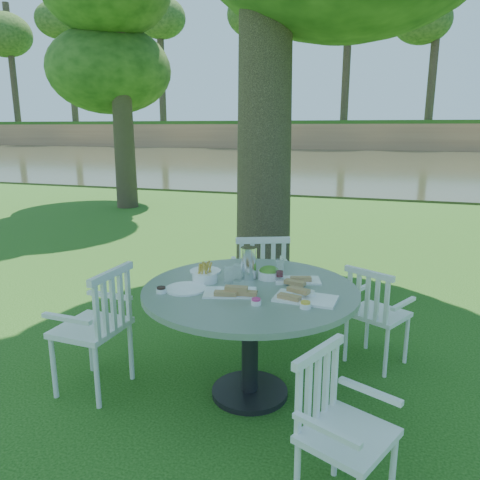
# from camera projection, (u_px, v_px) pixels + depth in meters

# --- Properties ---
(ground) EXTENTS (140.00, 140.00, 0.00)m
(ground) POSITION_uv_depth(u_px,v_px,m) (234.00, 329.00, 4.59)
(ground) COLOR #143F0D
(ground) RESTS_ON ground
(table) EXTENTS (1.51, 1.51, 0.83)m
(table) POSITION_uv_depth(u_px,v_px,m) (250.00, 307.00, 3.30)
(table) COLOR black
(table) RESTS_ON ground
(chair_ne) EXTENTS (0.56, 0.55, 0.84)m
(chair_ne) POSITION_uv_depth(u_px,v_px,m) (373.00, 309.00, 3.77)
(chair_ne) COLOR white
(chair_ne) RESTS_ON ground
(chair_nw) EXTENTS (0.62, 0.60, 0.96)m
(chair_nw) POSITION_uv_depth(u_px,v_px,m) (261.00, 276.00, 4.37)
(chair_nw) COLOR white
(chair_nw) RESTS_ON ground
(chair_sw) EXTENTS (0.47, 0.50, 0.95)m
(chair_sw) POSITION_uv_depth(u_px,v_px,m) (101.00, 321.00, 3.39)
(chair_sw) COLOR white
(chair_sw) RESTS_ON ground
(chair_se) EXTENTS (0.54, 0.55, 0.85)m
(chair_se) POSITION_uv_depth(u_px,v_px,m) (333.00, 418.00, 2.36)
(chair_se) COLOR white
(chair_se) RESTS_ON ground
(tableware) EXTENTS (1.19, 0.71, 0.24)m
(tableware) POSITION_uv_depth(u_px,v_px,m) (244.00, 277.00, 3.35)
(tableware) COLOR white
(tableware) RESTS_ON table
(river) EXTENTS (100.00, 28.00, 0.12)m
(river) POSITION_uv_depth(u_px,v_px,m) (367.00, 163.00, 25.85)
(river) COLOR #30331E
(river) RESTS_ON ground
(far_bank) EXTENTS (100.00, 18.00, 15.20)m
(far_bank) POSITION_uv_depth(u_px,v_px,m) (388.00, 65.00, 40.81)
(far_bank) COLOR #A7734E
(far_bank) RESTS_ON ground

